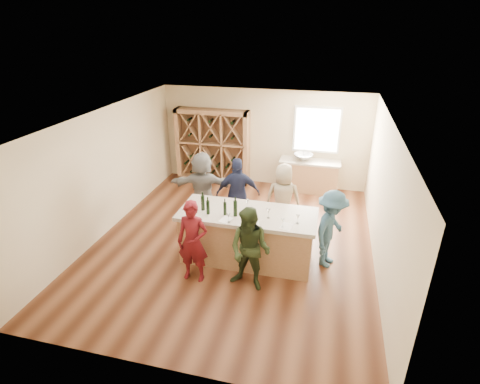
% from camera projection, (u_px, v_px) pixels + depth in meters
% --- Properties ---
extents(floor, '(6.00, 7.00, 0.10)m').
position_uv_depth(floor, '(234.00, 243.00, 8.43)').
color(floor, brown).
rests_on(floor, ground).
extents(ceiling, '(6.00, 7.00, 0.10)m').
position_uv_depth(ceiling, '(232.00, 116.00, 7.22)').
color(ceiling, white).
rests_on(ceiling, ground).
extents(wall_back, '(6.00, 0.10, 2.80)m').
position_uv_depth(wall_back, '(264.00, 137.00, 10.95)').
color(wall_back, beige).
rests_on(wall_back, ground).
extents(wall_front, '(6.00, 0.10, 2.80)m').
position_uv_depth(wall_front, '(161.00, 295.00, 4.70)').
color(wall_front, beige).
rests_on(wall_front, ground).
extents(wall_left, '(0.10, 7.00, 2.80)m').
position_uv_depth(wall_left, '(103.00, 172.00, 8.49)').
color(wall_left, beige).
rests_on(wall_left, ground).
extents(wall_right, '(0.10, 7.00, 2.80)m').
position_uv_depth(wall_right, '(387.00, 200.00, 7.16)').
color(wall_right, beige).
rests_on(wall_right, ground).
extents(window_frame, '(1.30, 0.06, 1.30)m').
position_uv_depth(window_frame, '(317.00, 130.00, 10.41)').
color(window_frame, white).
rests_on(window_frame, wall_back).
extents(window_pane, '(1.18, 0.01, 1.18)m').
position_uv_depth(window_pane, '(317.00, 130.00, 10.38)').
color(window_pane, white).
rests_on(window_pane, wall_back).
extents(wine_rack, '(2.20, 0.45, 2.20)m').
position_uv_depth(wine_rack, '(213.00, 146.00, 11.16)').
color(wine_rack, '#9E724B').
rests_on(wine_rack, floor).
extents(back_counter_base, '(1.60, 0.58, 0.86)m').
position_uv_depth(back_counter_base, '(309.00, 177.00, 10.75)').
color(back_counter_base, '#9E724B').
rests_on(back_counter_base, floor).
extents(back_counter_top, '(1.70, 0.62, 0.06)m').
position_uv_depth(back_counter_top, '(310.00, 162.00, 10.55)').
color(back_counter_top, '#B6A996').
rests_on(back_counter_top, back_counter_base).
extents(sink, '(0.54, 0.54, 0.19)m').
position_uv_depth(sink, '(303.00, 157.00, 10.55)').
color(sink, silver).
rests_on(sink, back_counter_top).
extents(faucet, '(0.02, 0.02, 0.30)m').
position_uv_depth(faucet, '(304.00, 153.00, 10.68)').
color(faucet, silver).
rests_on(faucet, back_counter_top).
extents(tasting_counter_base, '(2.60, 1.00, 1.00)m').
position_uv_depth(tasting_counter_base, '(247.00, 238.00, 7.62)').
color(tasting_counter_base, '#9E724B').
rests_on(tasting_counter_base, floor).
extents(tasting_counter_top, '(2.72, 1.12, 0.08)m').
position_uv_depth(tasting_counter_top, '(248.00, 214.00, 7.39)').
color(tasting_counter_top, '#B6A996').
rests_on(tasting_counter_top, tasting_counter_base).
extents(wine_bottle_a, '(0.09, 0.09, 0.31)m').
position_uv_depth(wine_bottle_a, '(203.00, 203.00, 7.41)').
color(wine_bottle_a, black).
rests_on(wine_bottle_a, tasting_counter_top).
extents(wine_bottle_b, '(0.09, 0.09, 0.28)m').
position_uv_depth(wine_bottle_b, '(208.00, 207.00, 7.26)').
color(wine_bottle_b, black).
rests_on(wine_bottle_b, tasting_counter_top).
extents(wine_bottle_d, '(0.08, 0.08, 0.26)m').
position_uv_depth(wine_bottle_d, '(225.00, 209.00, 7.24)').
color(wine_bottle_d, black).
rests_on(wine_bottle_d, tasting_counter_top).
extents(wine_bottle_e, '(0.08, 0.08, 0.32)m').
position_uv_depth(wine_bottle_e, '(235.00, 209.00, 7.18)').
color(wine_bottle_e, black).
rests_on(wine_bottle_e, tasting_counter_top).
extents(wine_glass_a, '(0.08, 0.08, 0.17)m').
position_uv_depth(wine_glass_a, '(229.00, 218.00, 6.99)').
color(wine_glass_a, white).
rests_on(wine_glass_a, tasting_counter_top).
extents(wine_glass_b, '(0.07, 0.07, 0.17)m').
position_uv_depth(wine_glass_b, '(256.00, 220.00, 6.92)').
color(wine_glass_b, white).
rests_on(wine_glass_b, tasting_counter_top).
extents(wine_glass_c, '(0.07, 0.07, 0.16)m').
position_uv_depth(wine_glass_c, '(283.00, 223.00, 6.82)').
color(wine_glass_c, white).
rests_on(wine_glass_c, tasting_counter_top).
extents(wine_glass_d, '(0.10, 0.10, 0.20)m').
position_uv_depth(wine_glass_d, '(268.00, 213.00, 7.14)').
color(wine_glass_d, white).
rests_on(wine_glass_d, tasting_counter_top).
extents(wine_glass_e, '(0.07, 0.07, 0.17)m').
position_uv_depth(wine_glass_e, '(298.00, 219.00, 6.94)').
color(wine_glass_e, white).
rests_on(wine_glass_e, tasting_counter_top).
extents(tasting_menu_a, '(0.26, 0.31, 0.00)m').
position_uv_depth(tasting_menu_a, '(226.00, 220.00, 7.11)').
color(tasting_menu_a, white).
rests_on(tasting_menu_a, tasting_counter_top).
extents(tasting_menu_b, '(0.27, 0.32, 0.00)m').
position_uv_depth(tasting_menu_b, '(254.00, 224.00, 6.96)').
color(tasting_menu_b, white).
rests_on(tasting_menu_b, tasting_counter_top).
extents(tasting_menu_c, '(0.26, 0.31, 0.00)m').
position_uv_depth(tasting_menu_c, '(287.00, 226.00, 6.88)').
color(tasting_menu_c, white).
rests_on(tasting_menu_c, tasting_counter_top).
extents(person_near_left, '(0.59, 0.44, 1.62)m').
position_uv_depth(person_near_left, '(193.00, 242.00, 6.90)').
color(person_near_left, '#590F14').
rests_on(person_near_left, floor).
extents(person_near_right, '(0.86, 0.58, 1.62)m').
position_uv_depth(person_near_right, '(250.00, 250.00, 6.66)').
color(person_near_right, '#263319').
rests_on(person_near_right, floor).
extents(person_server, '(0.81, 1.15, 1.62)m').
position_uv_depth(person_server, '(331.00, 229.00, 7.31)').
color(person_server, '#335972').
rests_on(person_server, floor).
extents(person_far_mid, '(1.12, 0.77, 1.73)m').
position_uv_depth(person_far_mid, '(238.00, 194.00, 8.67)').
color(person_far_mid, '#191E38').
rests_on(person_far_mid, floor).
extents(person_far_right, '(0.84, 0.58, 1.65)m').
position_uv_depth(person_far_right, '(283.00, 198.00, 8.55)').
color(person_far_right, gray).
rests_on(person_far_right, floor).
extents(person_far_left, '(1.71, 0.87, 1.76)m').
position_uv_depth(person_far_left, '(203.00, 187.00, 8.99)').
color(person_far_left, slate).
rests_on(person_far_left, floor).
extents(wine_glass_f, '(0.07, 0.07, 0.18)m').
position_uv_depth(wine_glass_f, '(247.00, 204.00, 7.52)').
color(wine_glass_f, white).
rests_on(wine_glass_f, tasting_counter_top).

